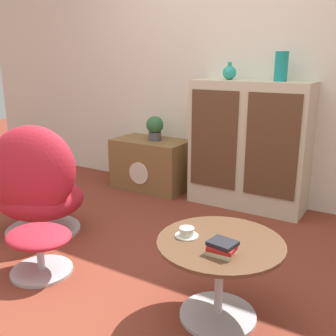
{
  "coord_description": "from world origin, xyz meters",
  "views": [
    {
      "loc": [
        1.44,
        -1.75,
        1.29
      ],
      "look_at": [
        0.08,
        0.48,
        0.55
      ],
      "focal_mm": 42.0,
      "sensor_mm": 36.0,
      "label": 1
    }
  ],
  "objects": [
    {
      "name": "coffee_table",
      "position": [
        0.75,
        -0.13,
        0.29
      ],
      "size": [
        0.63,
        0.63,
        0.43
      ],
      "color": "#B7B7BC",
      "rests_on": "ground_plane"
    },
    {
      "name": "tv_console",
      "position": [
        -0.69,
        1.42,
        0.25
      ],
      "size": [
        0.74,
        0.45,
        0.5
      ],
      "color": "brown",
      "rests_on": "ground_plane"
    },
    {
      "name": "potted_plant",
      "position": [
        -0.64,
        1.42,
        0.63
      ],
      "size": [
        0.17,
        0.17,
        0.24
      ],
      "color": "#4C4C51",
      "rests_on": "tv_console"
    },
    {
      "name": "wall_back",
      "position": [
        0.0,
        1.67,
        1.3
      ],
      "size": [
        6.4,
        0.06,
        2.6
      ],
      "color": "silver",
      "rests_on": "ground_plane"
    },
    {
      "name": "ottoman",
      "position": [
        -0.36,
        -0.3,
        0.2
      ],
      "size": [
        0.42,
        0.38,
        0.29
      ],
      "color": "#B7B7BC",
      "rests_on": "ground_plane"
    },
    {
      "name": "book_stack",
      "position": [
        0.81,
        -0.25,
        0.46
      ],
      "size": [
        0.13,
        0.12,
        0.06
      ],
      "color": "beige",
      "rests_on": "coffee_table"
    },
    {
      "name": "vase_inner_left",
      "position": [
        0.54,
        1.45,
        1.22
      ],
      "size": [
        0.11,
        0.11,
        0.23
      ],
      "color": "teal",
      "rests_on": "sideboard"
    },
    {
      "name": "vase_leftmost",
      "position": [
        0.1,
        1.45,
        1.16
      ],
      "size": [
        0.12,
        0.12,
        0.15
      ],
      "color": "teal",
      "rests_on": "sideboard"
    },
    {
      "name": "egg_chair",
      "position": [
        -0.8,
        0.06,
        0.38
      ],
      "size": [
        0.84,
        0.82,
        0.86
      ],
      "color": "#B7B7BC",
      "rests_on": "ground_plane"
    },
    {
      "name": "sideboard",
      "position": [
        0.31,
        1.45,
        0.55
      ],
      "size": [
        1.01,
        0.38,
        1.1
      ],
      "color": "beige",
      "rests_on": "ground_plane"
    },
    {
      "name": "teacup",
      "position": [
        0.59,
        -0.17,
        0.45
      ],
      "size": [
        0.12,
        0.12,
        0.05
      ],
      "color": "silver",
      "rests_on": "coffee_table"
    },
    {
      "name": "ground_plane",
      "position": [
        0.0,
        0.0,
        0.0
      ],
      "size": [
        12.0,
        12.0,
        0.0
      ],
      "primitive_type": "plane",
      "color": "brown"
    }
  ]
}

